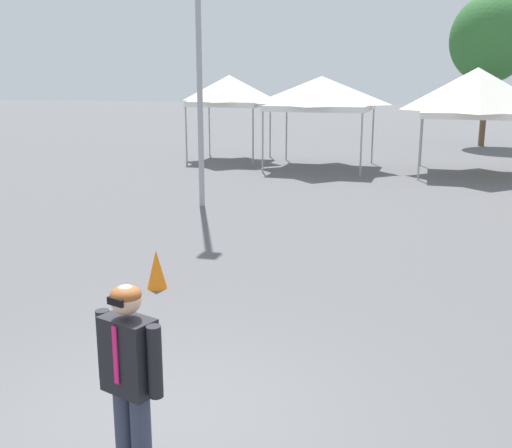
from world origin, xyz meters
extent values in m
plane|color=#5B5B5E|center=(0.00, 0.00, 0.00)|extent=(140.00, 140.00, 0.00)
cylinder|color=#9E9EA3|center=(-6.57, 17.06, 1.16)|extent=(0.06, 0.06, 2.32)
cylinder|color=#9E9EA3|center=(-3.93, 17.08, 1.16)|extent=(0.06, 0.06, 2.32)
cylinder|color=#9E9EA3|center=(-6.59, 19.70, 1.16)|extent=(0.06, 0.06, 2.32)
cylinder|color=#9E9EA3|center=(-3.95, 19.72, 1.16)|extent=(0.06, 0.06, 2.32)
pyramid|color=white|center=(-5.26, 18.39, 2.81)|extent=(2.79, 2.79, 0.98)
cube|color=white|center=(-5.26, 18.39, 2.22)|extent=(2.77, 2.77, 0.20)
cylinder|color=#9E9EA3|center=(-3.16, 15.61, 1.14)|extent=(0.06, 0.06, 2.28)
cylinder|color=#9E9EA3|center=(0.21, 15.54, 1.14)|extent=(0.06, 0.06, 2.28)
cylinder|color=#9E9EA3|center=(-3.09, 18.98, 1.14)|extent=(0.06, 0.06, 2.28)
cylinder|color=#9E9EA3|center=(0.28, 18.92, 1.14)|extent=(0.06, 0.06, 2.28)
pyramid|color=white|center=(-1.44, 17.26, 2.77)|extent=(3.62, 3.62, 0.97)
cube|color=white|center=(-1.44, 17.26, 2.18)|extent=(3.58, 3.58, 0.20)
cylinder|color=#9E9EA3|center=(2.09, 15.44, 1.07)|extent=(0.06, 0.06, 2.15)
cylinder|color=#9E9EA3|center=(2.09, 18.80, 1.07)|extent=(0.06, 0.06, 2.15)
pyramid|color=white|center=(3.77, 17.12, 2.84)|extent=(3.53, 3.53, 1.40)
cube|color=white|center=(3.77, 17.12, 2.05)|extent=(3.50, 3.50, 0.20)
cylinder|color=#33384C|center=(0.15, -0.92, 0.46)|extent=(0.16, 0.16, 0.92)
cylinder|color=#33384C|center=(0.32, -0.98, 0.46)|extent=(0.16, 0.16, 0.92)
cube|color=black|center=(0.24, -0.95, 1.22)|extent=(0.48, 0.36, 0.60)
cylinder|color=black|center=(-0.02, -0.86, 1.24)|extent=(0.11, 0.11, 0.56)
cylinder|color=black|center=(0.49, -1.04, 1.24)|extent=(0.11, 0.11, 0.56)
sphere|color=#D8A884|center=(0.24, -0.95, 1.67)|extent=(0.23, 0.23, 0.23)
ellipsoid|color=brown|center=(0.24, -0.95, 1.71)|extent=(0.23, 0.23, 0.14)
cube|color=black|center=(0.20, -1.05, 1.68)|extent=(0.15, 0.07, 0.06)
cube|color=#E51966|center=(0.19, -1.08, 1.27)|extent=(0.05, 0.03, 0.46)
cylinder|color=#9E9EA3|center=(-3.20, 9.73, 4.67)|extent=(0.14, 0.14, 9.33)
cylinder|color=brown|center=(4.77, 26.28, 1.73)|extent=(0.28, 0.28, 3.46)
ellipsoid|color=#2D662D|center=(4.77, 26.28, 4.90)|extent=(3.62, 3.62, 3.98)
cone|color=orange|center=(-1.67, 3.63, 0.31)|extent=(0.32, 0.32, 0.62)
camera|label=1|loc=(2.32, -4.81, 3.28)|focal=43.01mm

